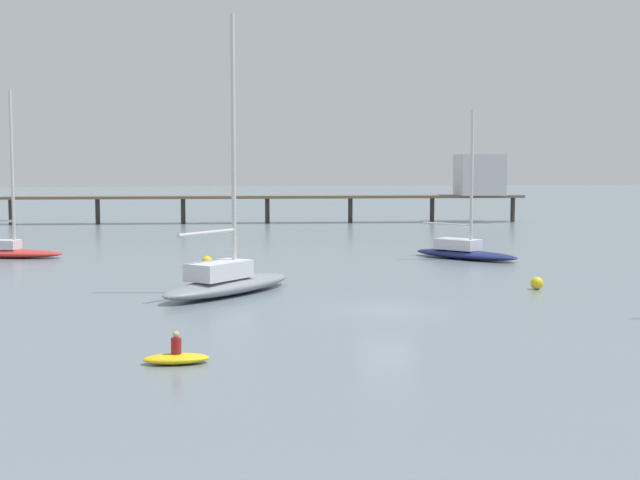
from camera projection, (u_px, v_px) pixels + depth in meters
name	position (u px, v px, depth m)	size (l,w,h in m)	color
ground_plane	(387.00, 311.00, 42.22)	(400.00, 400.00, 0.00)	slate
pier	(412.00, 182.00, 101.33)	(57.78, 7.86, 7.64)	brown
sailboat_navy	(464.00, 250.00, 64.32)	(7.07, 7.94, 10.47)	navy
sailboat_gray	(227.00, 279.00, 47.27)	(8.44, 8.97, 14.57)	gray
sailboat_red	(8.00, 248.00, 65.08)	(8.22, 4.18, 11.95)	red
dinghy_yellow	(176.00, 357.00, 31.26)	(2.30, 1.05, 1.14)	yellow
mooring_buoy_outer	(537.00, 283.00, 49.12)	(0.70, 0.70, 0.70)	yellow
mooring_buoy_inner	(207.00, 261.00, 59.64)	(0.71, 0.71, 0.71)	yellow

